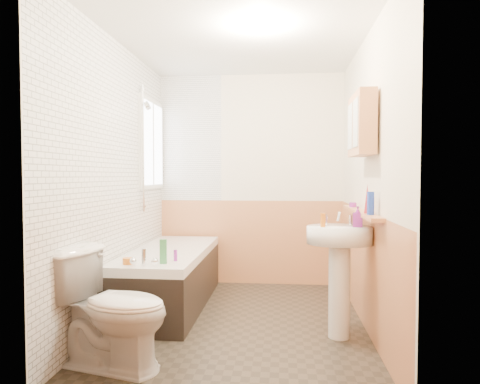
% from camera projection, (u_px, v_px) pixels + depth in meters
% --- Properties ---
extents(floor, '(2.80, 2.80, 0.00)m').
position_uv_depth(floor, '(238.00, 322.00, 3.78)').
color(floor, black).
rests_on(floor, ground).
extents(ceiling, '(2.80, 2.80, 0.00)m').
position_uv_depth(ceiling, '(238.00, 36.00, 3.68)').
color(ceiling, white).
rests_on(ceiling, ground).
extents(wall_back, '(2.20, 0.02, 2.50)m').
position_uv_depth(wall_back, '(250.00, 180.00, 5.13)').
color(wall_back, '#F5E9CB').
rests_on(wall_back, ground).
extents(wall_front, '(2.20, 0.02, 2.50)m').
position_uv_depth(wall_front, '(212.00, 185.00, 2.33)').
color(wall_front, '#F5E9CB').
rests_on(wall_front, ground).
extents(wall_left, '(0.02, 2.80, 2.50)m').
position_uv_depth(wall_left, '(116.00, 181.00, 3.84)').
color(wall_left, '#F5E9CB').
rests_on(wall_left, ground).
extents(wall_right, '(0.02, 2.80, 2.50)m').
position_uv_depth(wall_right, '(368.00, 181.00, 3.62)').
color(wall_right, '#F5E9CB').
rests_on(wall_right, ground).
extents(wainscot_right, '(0.01, 2.80, 1.00)m').
position_uv_depth(wainscot_right, '(365.00, 269.00, 3.65)').
color(wainscot_right, tan).
rests_on(wainscot_right, wall_right).
extents(wainscot_front, '(2.20, 0.01, 1.00)m').
position_uv_depth(wainscot_front, '(213.00, 319.00, 2.38)').
color(wainscot_front, tan).
rests_on(wainscot_front, wall_front).
extents(wainscot_back, '(2.20, 0.01, 1.00)m').
position_uv_depth(wainscot_back, '(250.00, 242.00, 5.14)').
color(wainscot_back, tan).
rests_on(wainscot_back, wall_back).
extents(tile_cladding_left, '(0.01, 2.80, 2.50)m').
position_uv_depth(tile_cladding_left, '(118.00, 181.00, 3.84)').
color(tile_cladding_left, white).
rests_on(tile_cladding_left, wall_left).
extents(tile_return_back, '(0.75, 0.01, 1.50)m').
position_uv_depth(tile_return_back, '(190.00, 138.00, 5.16)').
color(tile_return_back, white).
rests_on(tile_return_back, wall_back).
extents(window, '(0.03, 0.79, 0.99)m').
position_uv_depth(window, '(152.00, 144.00, 4.77)').
color(window, white).
rests_on(window, wall_left).
extents(bathtub, '(0.70, 1.81, 0.71)m').
position_uv_depth(bathtub, '(170.00, 276.00, 4.26)').
color(bathtub, black).
rests_on(bathtub, floor).
extents(shower_riser, '(0.11, 0.09, 1.31)m').
position_uv_depth(shower_riser, '(144.00, 138.00, 4.40)').
color(shower_riser, silver).
rests_on(shower_riser, wall_left).
extents(toilet, '(0.90, 0.64, 0.80)m').
position_uv_depth(toilet, '(112.00, 309.00, 2.88)').
color(toilet, white).
rests_on(toilet, floor).
extents(sink, '(0.52, 0.42, 1.01)m').
position_uv_depth(sink, '(339.00, 258.00, 3.41)').
color(sink, white).
rests_on(sink, floor).
extents(pine_shelf, '(0.10, 1.34, 0.03)m').
position_uv_depth(pine_shelf, '(361.00, 212.00, 3.59)').
color(pine_shelf, tan).
rests_on(pine_shelf, wall_right).
extents(medicine_cabinet, '(0.14, 0.55, 0.50)m').
position_uv_depth(medicine_cabinet, '(361.00, 125.00, 3.42)').
color(medicine_cabinet, tan).
rests_on(medicine_cabinet, wall_right).
extents(foam_can, '(0.07, 0.07, 0.17)m').
position_uv_depth(foam_can, '(371.00, 203.00, 3.19)').
color(foam_can, '#19339E').
rests_on(foam_can, pine_shelf).
extents(green_bottle, '(0.05, 0.05, 0.23)m').
position_uv_depth(green_bottle, '(367.00, 198.00, 3.32)').
color(green_bottle, maroon).
rests_on(green_bottle, pine_shelf).
extents(black_jar, '(0.08, 0.08, 0.04)m').
position_uv_depth(black_jar, '(353.00, 205.00, 3.98)').
color(black_jar, purple).
rests_on(black_jar, pine_shelf).
extents(soap_bottle, '(0.10, 0.17, 0.08)m').
position_uv_depth(soap_bottle, '(358.00, 222.00, 3.36)').
color(soap_bottle, purple).
rests_on(soap_bottle, sink).
extents(clear_bottle, '(0.04, 0.04, 0.11)m').
position_uv_depth(clear_bottle, '(323.00, 220.00, 3.35)').
color(clear_bottle, orange).
rests_on(clear_bottle, sink).
extents(blue_gel, '(0.06, 0.04, 0.20)m').
position_uv_depth(blue_gel, '(163.00, 251.00, 3.55)').
color(blue_gel, '#388447').
rests_on(blue_gel, bathtub).
extents(cream_jar, '(0.10, 0.10, 0.05)m').
position_uv_depth(cream_jar, '(128.00, 261.00, 3.53)').
color(cream_jar, orange).
rests_on(cream_jar, bathtub).
extents(orange_bottle, '(0.04, 0.04, 0.10)m').
position_uv_depth(orange_bottle, '(175.00, 256.00, 3.65)').
color(orange_bottle, purple).
rests_on(orange_bottle, bathtub).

